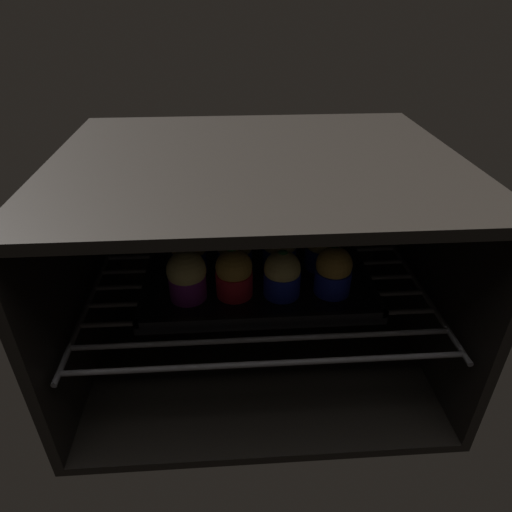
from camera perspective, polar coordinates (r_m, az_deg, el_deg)
The scene contains 15 objects.
oven_cavity at distance 76.73cm, azimuth -0.12°, elevation 0.54°, with size 59.00×47.00×37.00cm.
oven_rack at distance 75.03cm, azimuth 0.10°, elevation -3.36°, with size 54.80×42.00×0.80cm.
baking_tray at distance 75.99cm, azimuth 0.00°, elevation -1.87°, with size 36.57×29.14×2.20cm.
muffin_row0_col0 at distance 67.60cm, azimuth -8.89°, elevation -2.54°, with size 6.01×6.01×7.95cm.
muffin_row0_col1 at distance 67.58cm, azimuth -2.84°, elevation -2.28°, with size 5.71×5.71×7.99cm.
muffin_row0_col2 at distance 67.72cm, azimuth 3.38°, elevation -2.36°, with size 5.71×5.71×7.74cm.
muffin_row0_col3 at distance 69.06cm, azimuth 9.94°, elevation -1.92°, with size 5.71×5.71×7.86cm.
muffin_row1_col0 at distance 73.88cm, azimuth -8.63°, elevation 0.65°, with size 5.93×5.93×8.22cm.
muffin_row1_col1 at distance 73.84cm, azimuth -2.75°, elevation 0.92°, with size 6.03×6.03×7.72cm.
muffin_row1_col2 at distance 74.27cm, azimuth 3.03°, elevation 1.21°, with size 6.01×6.01×8.00cm.
muffin_row1_col3 at distance 75.00cm, azimuth 8.54°, elevation 1.26°, with size 5.79×5.79×8.08cm.
muffin_row2_col0 at distance 80.64cm, azimuth -8.58°, elevation 3.50°, with size 6.26×6.26×8.12cm.
muffin_row2_col1 at distance 80.52cm, azimuth -2.82°, elevation 3.49°, with size 5.71×5.71×7.33cm.
muffin_row2_col2 at distance 80.54cm, azimuth 2.45°, elevation 3.74°, with size 5.71×5.71×7.93cm.
muffin_row2_col3 at distance 81.11cm, azimuth 7.44°, elevation 3.75°, with size 6.22×6.22×7.85cm.
Camera 1 is at (-4.20, -39.38, 56.54)cm, focal length 31.07 mm.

